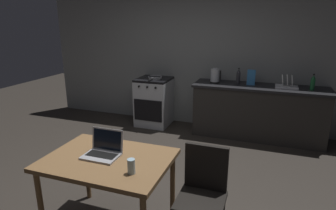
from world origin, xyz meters
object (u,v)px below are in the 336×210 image
at_px(cereal_box, 251,77).
at_px(bottle_b, 238,76).
at_px(dining_table, 108,166).
at_px(electric_kettle, 215,76).
at_px(stove_oven, 154,102).
at_px(frying_pan, 155,77).
at_px(dish_rack, 287,85).
at_px(drinking_glass, 131,166).
at_px(chair, 203,190).
at_px(laptop, 103,151).
at_px(bottle, 313,83).

height_order(cereal_box, bottle_b, bottle_b).
height_order(dining_table, electric_kettle, electric_kettle).
relative_size(stove_oven, frying_pan, 2.04).
xyz_separation_m(dining_table, dish_rack, (1.58, 2.81, 0.28)).
bearing_deg(drinking_glass, cereal_box, 76.78).
height_order(stove_oven, cereal_box, cereal_box).
bearing_deg(electric_kettle, bottle_b, 11.82).
relative_size(frying_pan, bottle_b, 1.68).
relative_size(chair, dish_rack, 2.65).
relative_size(dining_table, cereal_box, 4.42).
xyz_separation_m(stove_oven, electric_kettle, (1.14, 0.00, 0.57)).
xyz_separation_m(laptop, drinking_glass, (0.39, -0.20, 0.02)).
bearing_deg(frying_pan, dining_table, -76.36).
relative_size(electric_kettle, bottle, 0.99).
relative_size(chair, bottle_b, 3.44).
relative_size(frying_pan, drinking_glass, 3.53).
height_order(chair, electric_kettle, electric_kettle).
height_order(chair, cereal_box, cereal_box).
relative_size(dining_table, bottle, 4.40).
bearing_deg(electric_kettle, cereal_box, 1.92).
bearing_deg(dish_rack, drinking_glass, -112.91).
relative_size(dish_rack, bottle_b, 1.30).
height_order(dish_rack, bottle_b, bottle_b).
xyz_separation_m(stove_oven, drinking_glass, (1.03, -2.98, 0.36)).
height_order(stove_oven, laptop, laptop).
height_order(bottle, dish_rack, bottle).
bearing_deg(dining_table, dish_rack, 60.65).
xyz_separation_m(laptop, bottle_b, (0.88, 2.86, 0.23)).
bearing_deg(bottle_b, dining_table, -105.69).
xyz_separation_m(chair, laptop, (-0.92, -0.09, 0.27)).
xyz_separation_m(stove_oven, dish_rack, (2.29, 0.00, 0.50)).
relative_size(laptop, drinking_glass, 2.57).
distance_m(stove_oven, dish_rack, 2.34).
xyz_separation_m(dining_table, chair, (0.85, 0.12, -0.14)).
height_order(stove_oven, chair, chair).
xyz_separation_m(stove_oven, bottle, (2.65, -0.05, 0.57)).
relative_size(stove_oven, bottle, 3.53).
bearing_deg(bottle_b, stove_oven, -176.89).
bearing_deg(dish_rack, electric_kettle, -180.00).
xyz_separation_m(laptop, dish_rack, (1.65, 2.78, 0.15)).
bearing_deg(laptop, stove_oven, 105.13).
distance_m(chair, cereal_box, 2.76).
bearing_deg(dining_table, bottle_b, 74.31).
bearing_deg(dish_rack, bottle_b, 174.06).
relative_size(electric_kettle, cereal_box, 0.99).
bearing_deg(chair, bottle_b, 77.02).
bearing_deg(bottle_b, dish_rack, -5.94).
xyz_separation_m(frying_pan, dish_rack, (2.26, 0.03, 0.02)).
xyz_separation_m(dish_rack, bottle_b, (-0.77, 0.08, 0.08)).
relative_size(frying_pan, cereal_box, 1.74).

